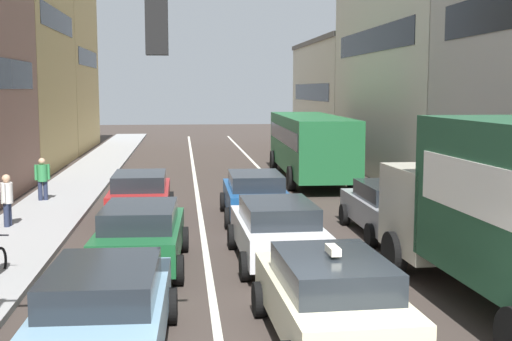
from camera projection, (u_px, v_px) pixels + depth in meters
sidewalk_left at (76, 186)px, 28.17m from camera, size 2.60×64.00×0.14m
lane_stripe_left at (196, 186)px, 28.72m from camera, size 0.16×60.00×0.01m
lane_stripe_right at (275, 184)px, 29.08m from camera, size 0.16×60.00×0.01m
building_row_right at (462, 61)px, 29.30m from camera, size 7.20×43.90×11.74m
traffic_light_pole at (5, 112)px, 8.43m from camera, size 3.58×0.38×5.50m
taxi_centre_lane_front at (330, 297)px, 10.80m from camera, size 2.17×4.36×1.66m
sedan_left_lane_front at (105, 309)px, 10.22m from camera, size 2.15×4.35×1.49m
sedan_centre_lane_second at (277, 230)px, 15.94m from camera, size 2.13×4.34×1.49m
wagon_left_lane_second at (141, 234)px, 15.45m from camera, size 2.21×4.37×1.49m
hatchback_centre_lane_third at (255, 194)px, 21.28m from camera, size 2.10×4.32×1.49m
sedan_left_lane_third at (140, 194)px, 21.27m from camera, size 2.07×4.30×1.49m
sedan_right_lane_behind_truck at (390, 207)px, 18.97m from camera, size 2.07×4.30×1.49m
bus_mid_queue_primary at (310, 141)px, 30.38m from camera, size 3.04×10.57×2.90m
pedestrian_near_kerb at (7, 199)px, 19.49m from camera, size 0.34×0.54×1.66m
pedestrian_mid_sidewalk at (42, 178)px, 24.10m from camera, size 0.52×0.34×1.66m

